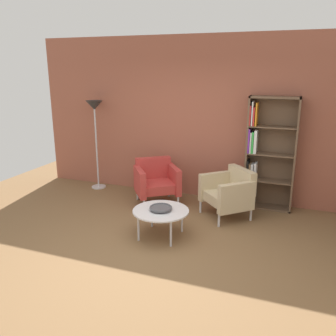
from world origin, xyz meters
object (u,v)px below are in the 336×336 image
(bookshelf_tall, at_px, (266,155))
(coffee_table_low, at_px, (161,212))
(decorative_bowl, at_px, (161,208))
(armchair_near_window, at_px, (156,180))
(armchair_by_bookshelf, at_px, (229,192))
(floor_lamp_torchiere, at_px, (95,116))

(bookshelf_tall, height_order, coffee_table_low, bookshelf_tall)
(coffee_table_low, distance_m, decorative_bowl, 0.06)
(decorative_bowl, xyz_separation_m, armchair_near_window, (-0.57, 1.21, -0.02))
(bookshelf_tall, relative_size, decorative_bowl, 5.94)
(decorative_bowl, distance_m, armchair_near_window, 1.34)
(coffee_table_low, bearing_deg, armchair_near_window, 115.15)
(decorative_bowl, bearing_deg, bookshelf_tall, 53.53)
(coffee_table_low, relative_size, decorative_bowl, 2.50)
(decorative_bowl, bearing_deg, coffee_table_low, -90.00)
(armchair_near_window, xyz_separation_m, armchair_by_bookshelf, (1.33, -0.15, 0.00))
(coffee_table_low, distance_m, floor_lamp_torchiere, 2.74)
(armchair_near_window, height_order, armchair_by_bookshelf, same)
(coffee_table_low, height_order, floor_lamp_torchiere, floor_lamp_torchiere)
(coffee_table_low, distance_m, armchair_near_window, 1.34)
(armchair_near_window, relative_size, floor_lamp_torchiere, 0.54)
(coffee_table_low, relative_size, floor_lamp_torchiere, 0.46)
(coffee_table_low, distance_m, armchair_by_bookshelf, 1.31)
(coffee_table_low, xyz_separation_m, armchair_by_bookshelf, (0.77, 1.06, 0.04))
(armchair_by_bookshelf, bearing_deg, armchair_near_window, -139.65)
(armchair_near_window, relative_size, armchair_by_bookshelf, 1.00)
(armchair_by_bookshelf, distance_m, floor_lamp_torchiere, 2.98)
(decorative_bowl, relative_size, armchair_by_bookshelf, 0.34)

